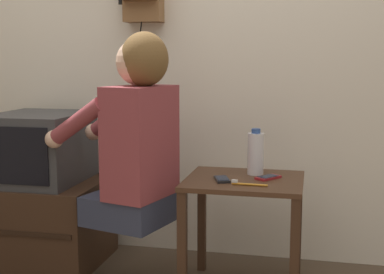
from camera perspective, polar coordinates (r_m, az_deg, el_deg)
The scene contains 9 objects.
wall_back at distance 3.00m, azimuth 0.98°, elevation 11.59°, with size 6.80×0.05×2.55m.
side_table at distance 2.53m, azimuth 5.56°, elevation -6.95°, with size 0.54×0.48×0.55m.
person at distance 2.51m, azimuth -6.05°, elevation 0.42°, with size 0.62×0.49×0.91m.
tv_stand at distance 3.06m, azimuth -15.24°, elevation -8.70°, with size 0.61×0.55×0.45m.
television at distance 2.98m, azimuth -15.95°, elevation -1.08°, with size 0.45×0.52×0.37m.
cell_phone_held at distance 2.46m, azimuth 3.22°, elevation -4.51°, with size 0.10×0.14×0.01m.
cell_phone_spare at distance 2.52m, azimuth 8.12°, elevation -4.29°, with size 0.12×0.14×0.01m.
water_bottle at distance 2.59m, azimuth 6.80°, elevation -1.72°, with size 0.08×0.08×0.22m.
toothbrush at distance 2.37m, azimuth 5.86°, elevation -4.99°, with size 0.16×0.02×0.02m.
Camera 1 is at (0.61, -1.80, 1.10)m, focal length 50.00 mm.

